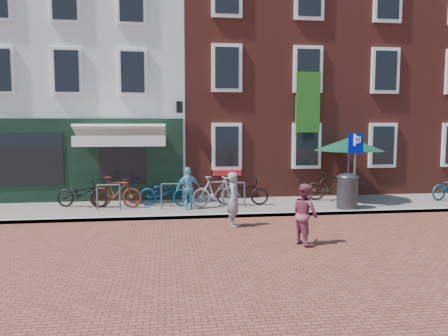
{
  "coord_description": "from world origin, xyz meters",
  "views": [
    {
      "loc": [
        -1.69,
        -12.82,
        2.79
      ],
      "look_at": [
        0.08,
        0.52,
        1.45
      ],
      "focal_mm": 35.21,
      "sensor_mm": 36.0,
      "label": 1
    }
  ],
  "objects": [
    {
      "name": "bicycle_3",
      "position": [
        -0.09,
        1.36,
        0.61
      ],
      "size": [
        1.75,
        0.97,
        1.01
      ],
      "primitive_type": "imported",
      "rotation": [
        0.0,
        0.0,
        1.88
      ],
      "color": "#A0A0A2",
      "rests_on": "sidewalk"
    },
    {
      "name": "cafe_person",
      "position": [
        -1.0,
        1.0,
        0.78
      ],
      "size": [
        0.86,
        0.57,
        1.35
      ],
      "primitive_type": "imported",
      "rotation": [
        0.0,
        0.0,
        3.48
      ],
      "color": "#63ADC4",
      "rests_on": "sidewalk"
    },
    {
      "name": "parking_sign",
      "position": [
        4.32,
        0.52,
        1.76
      ],
      "size": [
        0.5,
        0.08,
        2.43
      ],
      "color": "#4C4C4F",
      "rests_on": "sidewalk"
    },
    {
      "name": "ground",
      "position": [
        0.0,
        0.0,
        0.0
      ],
      "size": [
        80.0,
        80.0,
        0.0
      ],
      "primitive_type": "plane",
      "color": "brown"
    },
    {
      "name": "boy",
      "position": [
        1.5,
        -3.1,
        0.72
      ],
      "size": [
        0.72,
        0.83,
        1.43
      ],
      "primitive_type": "imported",
      "rotation": [
        0.0,
        0.0,
        1.87
      ],
      "color": "#853B4A",
      "rests_on": "ground"
    },
    {
      "name": "building_brick_right",
      "position": [
        8.0,
        7.0,
        5.0
      ],
      "size": [
        6.0,
        8.0,
        10.0
      ],
      "primitive_type": "cube",
      "color": "maroon",
      "rests_on": "ground"
    },
    {
      "name": "bicycle_2",
      "position": [
        -1.74,
        1.67,
        0.56
      ],
      "size": [
        1.83,
        1.01,
        0.91
      ],
      "primitive_type": "imported",
      "rotation": [
        0.0,
        0.0,
        1.32
      ],
      "color": "navy",
      "rests_on": "sidewalk"
    },
    {
      "name": "sidewalk",
      "position": [
        1.0,
        1.5,
        0.05
      ],
      "size": [
        24.0,
        3.0,
        0.1
      ],
      "primitive_type": "cube",
      "color": "slate",
      "rests_on": "ground"
    },
    {
      "name": "litter_bin",
      "position": [
        4.08,
        0.49,
        0.73
      ],
      "size": [
        0.67,
        0.67,
        1.22
      ],
      "color": "#343437",
      "rests_on": "sidewalk"
    },
    {
      "name": "bicycle_4",
      "position": [
        0.83,
        1.53,
        0.56
      ],
      "size": [
        1.8,
        0.83,
        0.91
      ],
      "primitive_type": "imported",
      "rotation": [
        0.0,
        0.0,
        1.44
      ],
      "color": "black",
      "rests_on": "sidewalk"
    },
    {
      "name": "parasol",
      "position": [
        4.65,
        1.79,
        2.19
      ],
      "size": [
        2.51,
        2.51,
        2.34
      ],
      "color": "#4C4C4F",
      "rests_on": "sidewalk"
    },
    {
      "name": "bicycle_5",
      "position": [
        4.07,
        1.94,
        0.61
      ],
      "size": [
        1.75,
        0.86,
        1.01
      ],
      "primitive_type": "imported",
      "rotation": [
        0.0,
        0.0,
        1.33
      ],
      "color": "black",
      "rests_on": "sidewalk"
    },
    {
      "name": "bicycle_1",
      "position": [
        -3.3,
        1.6,
        0.61
      ],
      "size": [
        1.75,
        0.84,
        1.01
      ],
      "primitive_type": "imported",
      "rotation": [
        0.0,
        0.0,
        1.35
      ],
      "color": "#5A1C11",
      "rests_on": "sidewalk"
    },
    {
      "name": "building_brick_mid",
      "position": [
        2.0,
        7.0,
        5.0
      ],
      "size": [
        6.0,
        8.0,
        10.0
      ],
      "primitive_type": "cube",
      "color": "maroon",
      "rests_on": "ground"
    },
    {
      "name": "woman",
      "position": [
        0.14,
        -1.09,
        0.75
      ],
      "size": [
        0.48,
        0.62,
        1.5
      ],
      "primitive_type": "imported",
      "rotation": [
        0.0,
        0.0,
        1.33
      ],
      "color": "gray",
      "rests_on": "ground"
    },
    {
      "name": "bicycle_0",
      "position": [
        -4.43,
        1.8,
        0.56
      ],
      "size": [
        1.83,
        1.03,
        0.91
      ],
      "primitive_type": "imported",
      "rotation": [
        0.0,
        0.0,
        1.31
      ],
      "color": "black",
      "rests_on": "sidewalk"
    },
    {
      "name": "building_stucco",
      "position": [
        -5.0,
        7.0,
        4.5
      ],
      "size": [
        8.0,
        8.0,
        9.0
      ],
      "primitive_type": "cube",
      "color": "silver",
      "rests_on": "ground"
    }
  ]
}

